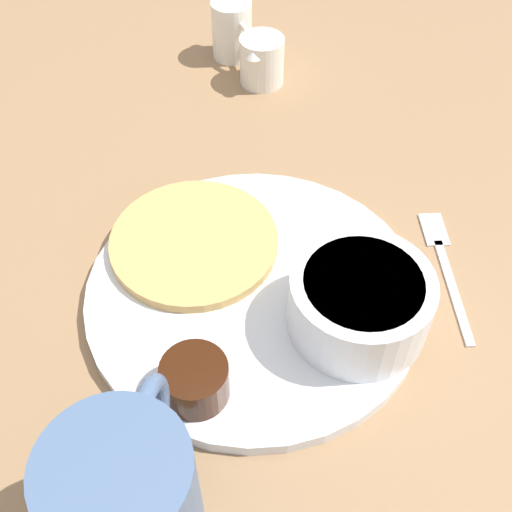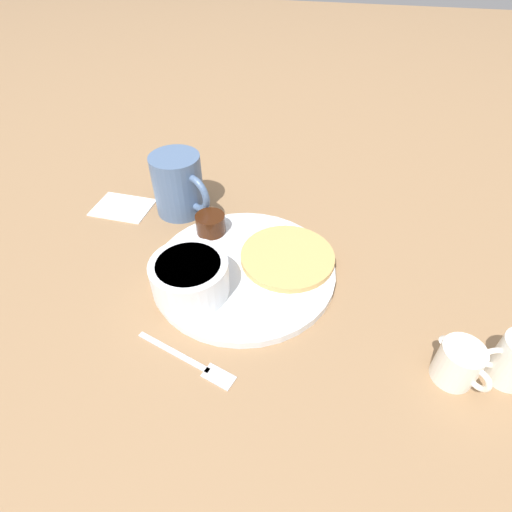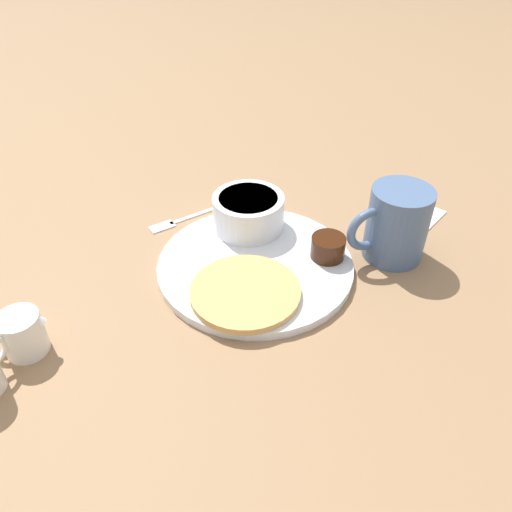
% 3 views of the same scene
% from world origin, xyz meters
% --- Properties ---
extents(ground_plane, '(4.00, 4.00, 0.00)m').
position_xyz_m(ground_plane, '(0.00, 0.00, 0.00)').
color(ground_plane, '#93704C').
extents(plate, '(0.27, 0.27, 0.01)m').
position_xyz_m(plate, '(0.00, 0.00, 0.01)').
color(plate, white).
rests_on(plate, ground_plane).
extents(pancake_stack, '(0.14, 0.14, 0.01)m').
position_xyz_m(pancake_stack, '(-0.06, -0.03, 0.02)').
color(pancake_stack, tan).
rests_on(pancake_stack, plate).
extents(bowl, '(0.10, 0.10, 0.05)m').
position_xyz_m(bowl, '(0.06, 0.06, 0.04)').
color(bowl, white).
rests_on(bowl, plate).
extents(syrup_cup, '(0.05, 0.05, 0.03)m').
position_xyz_m(syrup_cup, '(0.07, -0.07, 0.03)').
color(syrup_cup, '#38190A').
rests_on(syrup_cup, plate).
extents(butter_ramekin, '(0.05, 0.05, 0.05)m').
position_xyz_m(butter_ramekin, '(0.08, 0.06, 0.03)').
color(butter_ramekin, white).
rests_on(butter_ramekin, plate).
extents(coffee_mug, '(0.11, 0.09, 0.10)m').
position_xyz_m(coffee_mug, '(0.14, -0.13, 0.05)').
color(coffee_mug, slate).
rests_on(coffee_mug, ground_plane).
extents(creamer_pitcher_near, '(0.05, 0.05, 0.05)m').
position_xyz_m(creamer_pitcher_near, '(-0.28, 0.11, 0.03)').
color(creamer_pitcher_near, white).
rests_on(creamer_pitcher_near, ground_plane).
extents(fork, '(0.14, 0.06, 0.00)m').
position_xyz_m(fork, '(0.02, 0.16, 0.00)').
color(fork, silver).
rests_on(fork, ground_plane).
extents(napkin, '(0.10, 0.08, 0.00)m').
position_xyz_m(napkin, '(0.25, -0.11, 0.00)').
color(napkin, white).
rests_on(napkin, ground_plane).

